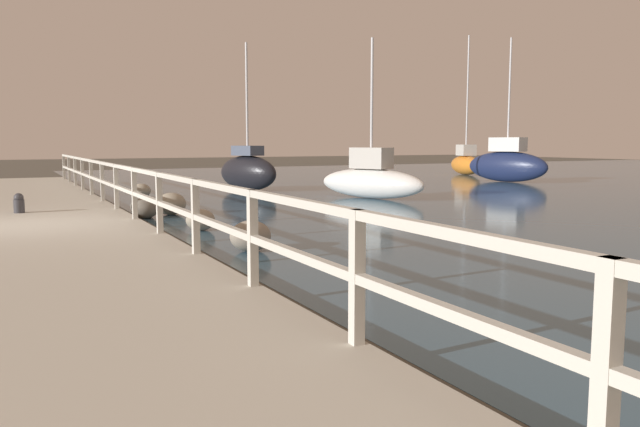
% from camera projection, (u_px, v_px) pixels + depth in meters
% --- Properties ---
extents(ground_plane, '(120.00, 120.00, 0.00)m').
position_uv_depth(ground_plane, '(24.00, 236.00, 12.28)').
color(ground_plane, '#4C473D').
extents(dock_walkway, '(4.50, 36.00, 0.22)m').
position_uv_depth(dock_walkway, '(24.00, 231.00, 12.27)').
color(dock_walkway, '#B2AD9E').
rests_on(dock_walkway, ground).
extents(railing, '(0.10, 32.50, 1.10)m').
position_uv_depth(railing, '(134.00, 184.00, 13.15)').
color(railing, beige).
rests_on(railing, dock_walkway).
extents(boulder_water_edge, '(0.71, 0.64, 0.53)m').
position_uv_depth(boulder_water_edge, '(250.00, 236.00, 10.58)').
color(boulder_water_edge, gray).
rests_on(boulder_water_edge, ground).
extents(boulder_upstream, '(0.61, 0.55, 0.46)m').
position_uv_depth(boulder_upstream, '(200.00, 220.00, 13.06)').
color(boulder_upstream, gray).
rests_on(boulder_upstream, ground).
extents(boulder_downstream, '(0.76, 0.69, 0.57)m').
position_uv_depth(boulder_downstream, '(171.00, 204.00, 15.88)').
color(boulder_downstream, gray).
rests_on(boulder_downstream, ground).
extents(boulder_near_dock, '(0.64, 0.57, 0.48)m').
position_uv_depth(boulder_near_dock, '(145.00, 209.00, 15.14)').
color(boulder_near_dock, '#666056').
rests_on(boulder_near_dock, ground).
extents(boulder_far_strip, '(0.62, 0.56, 0.46)m').
position_uv_depth(boulder_far_strip, '(143.00, 207.00, 15.69)').
color(boulder_far_strip, '#666056').
rests_on(boulder_far_strip, ground).
extents(boulder_mid_strip, '(0.63, 0.57, 0.47)m').
position_uv_depth(boulder_mid_strip, '(141.00, 191.00, 20.81)').
color(boulder_mid_strip, gray).
rests_on(boulder_mid_strip, ground).
extents(mooring_bollard, '(0.24, 0.24, 0.46)m').
position_uv_depth(mooring_bollard, '(19.00, 203.00, 14.38)').
color(mooring_bollard, '#333338').
rests_on(mooring_bollard, dock_walkway).
extents(sailboat_black, '(1.95, 3.18, 5.55)m').
position_uv_depth(sailboat_black, '(248.00, 171.00, 23.79)').
color(sailboat_black, black).
rests_on(sailboat_black, water_surface).
extents(sailboat_navy, '(2.03, 4.23, 6.57)m').
position_uv_depth(sailboat_navy, '(507.00, 164.00, 28.97)').
color(sailboat_navy, '#192347').
rests_on(sailboat_navy, water_surface).
extents(sailboat_white, '(2.40, 4.16, 5.18)m').
position_uv_depth(sailboat_white, '(371.00, 179.00, 20.49)').
color(sailboat_white, white).
rests_on(sailboat_white, water_surface).
extents(sailboat_orange, '(2.30, 3.92, 7.75)m').
position_uv_depth(sailboat_orange, '(466.00, 163.00, 35.41)').
color(sailboat_orange, orange).
rests_on(sailboat_orange, water_surface).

